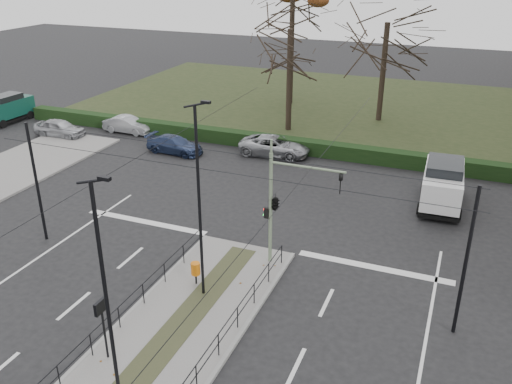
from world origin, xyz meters
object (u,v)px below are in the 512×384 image
(parked_car_first, at_px, (60,128))
(white_van, at_px, (443,183))
(streetlamp_median_near, at_px, (108,304))
(parked_car_third, at_px, (175,145))
(parked_car_second, at_px, (128,125))
(parked_car_fourth, at_px, (275,146))
(green_van, at_px, (8,108))
(litter_bin, at_px, (196,269))
(bare_tree_near, at_px, (290,37))
(traffic_light, at_px, (277,202))
(info_panel, at_px, (102,313))
(streetlamp_median_far, at_px, (200,203))
(bare_tree_center, at_px, (387,30))

(parked_car_first, bearing_deg, white_van, -95.53)
(streetlamp_median_near, bearing_deg, parked_car_third, 115.75)
(parked_car_second, distance_m, parked_car_fourth, 12.40)
(parked_car_third, height_order, parked_car_fourth, parked_car_fourth)
(parked_car_fourth, bearing_deg, green_van, 89.26)
(litter_bin, height_order, green_van, green_van)
(white_van, height_order, green_van, white_van)
(green_van, height_order, bare_tree_near, bare_tree_near)
(traffic_light, relative_size, parked_car_third, 1.26)
(white_van, xyz_separation_m, bare_tree_near, (-12.32, 9.80, 5.88))
(litter_bin, bearing_deg, info_panel, -98.14)
(info_panel, xyz_separation_m, green_van, (-24.87, 20.87, -0.80))
(info_panel, xyz_separation_m, parked_car_second, (-14.09, 22.12, -1.37))
(litter_bin, distance_m, bare_tree_near, 23.23)
(parked_car_fourth, bearing_deg, bare_tree_near, 6.78)
(parked_car_second, bearing_deg, white_van, -101.23)
(litter_bin, xyz_separation_m, streetlamp_median_far, (0.63, -0.53, 3.43))
(traffic_light, xyz_separation_m, streetlamp_median_far, (-1.94, -3.43, 1.11))
(green_van, bearing_deg, bare_tree_center, 22.51)
(traffic_light, relative_size, streetlamp_median_far, 0.64)
(parked_car_third, bearing_deg, litter_bin, -144.14)
(streetlamp_median_near, distance_m, green_van, 35.26)
(traffic_light, height_order, litter_bin, traffic_light)
(streetlamp_median_near, xyz_separation_m, parked_car_third, (-10.29, 21.34, -3.56))
(litter_bin, xyz_separation_m, info_panel, (-0.74, -5.20, 1.15))
(info_panel, relative_size, streetlamp_median_near, 0.30)
(streetlamp_median_near, xyz_separation_m, green_van, (-26.77, 22.76, -2.95))
(green_van, height_order, bare_tree_center, bare_tree_center)
(parked_car_third, bearing_deg, parked_car_fourth, -68.87)
(parked_car_third, height_order, white_van, white_van)
(traffic_light, xyz_separation_m, green_van, (-28.18, 12.76, -1.97))
(traffic_light, distance_m, streetlamp_median_near, 10.15)
(green_van, bearing_deg, parked_car_second, 6.65)
(parked_car_second, relative_size, parked_car_fourth, 0.79)
(info_panel, distance_m, green_van, 32.47)
(litter_bin, bearing_deg, parked_car_third, 122.68)
(parked_car_first, bearing_deg, parked_car_fourth, -83.97)
(green_van, bearing_deg, streetlamp_median_far, -31.68)
(parked_car_first, xyz_separation_m, green_van, (-6.53, 1.54, 0.52))
(parked_car_third, bearing_deg, traffic_light, -130.92)
(parked_car_first, height_order, bare_tree_center, bare_tree_center)
(streetlamp_median_far, xyz_separation_m, parked_car_second, (-15.46, 17.45, -3.65))
(green_van, bearing_deg, litter_bin, -31.45)
(parked_car_first, height_order, bare_tree_near, bare_tree_near)
(litter_bin, height_order, bare_tree_near, bare_tree_near)
(traffic_light, height_order, white_van, traffic_light)
(litter_bin, xyz_separation_m, bare_tree_near, (-3.38, 22.09, 6.36))
(info_panel, height_order, streetlamp_median_far, streetlamp_median_far)
(litter_bin, distance_m, parked_car_first, 23.74)
(info_panel, distance_m, parked_car_third, 21.22)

